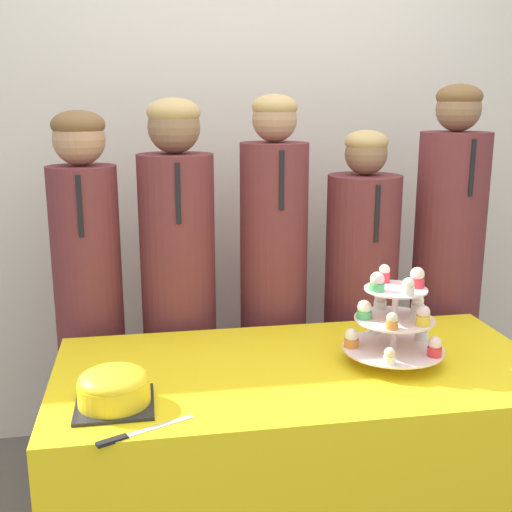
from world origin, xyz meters
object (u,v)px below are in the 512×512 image
at_px(cake_knife, 130,435).
at_px(student_2, 273,306).
at_px(round_cake, 114,387).
at_px(student_3, 359,320).
at_px(student_1, 180,313).
at_px(student_4, 445,294).
at_px(cupcake_stand, 395,319).
at_px(student_0, 91,320).

distance_m(cake_knife, student_2, 1.10).
relative_size(round_cake, cake_knife, 0.86).
distance_m(cake_knife, student_3, 1.33).
xyz_separation_m(student_2, student_3, (0.37, -0.00, -0.08)).
bearing_deg(round_cake, cake_knife, -75.80).
xyz_separation_m(round_cake, student_1, (0.22, 0.77, -0.05)).
bearing_deg(student_1, student_4, 0.00).
xyz_separation_m(cupcake_stand, student_1, (-0.65, 0.61, -0.14)).
relative_size(student_2, student_4, 0.98).
bearing_deg(round_cake, student_0, 99.00).
bearing_deg(student_2, student_4, 0.00).
distance_m(cupcake_stand, student_4, 0.79).
xyz_separation_m(cake_knife, student_0, (-0.17, 0.94, -0.01)).
xyz_separation_m(cupcake_stand, student_4, (0.48, 0.61, -0.13)).
relative_size(student_0, student_1, 0.97).
xyz_separation_m(student_3, student_4, (0.38, 0.00, 0.09)).
bearing_deg(cake_knife, student_0, 75.57).
height_order(student_3, student_4, student_4).
height_order(cake_knife, student_0, student_0).
xyz_separation_m(student_1, student_3, (0.75, -0.00, -0.08)).
bearing_deg(cupcake_stand, student_1, 136.84).
relative_size(cake_knife, student_2, 0.15).
relative_size(cupcake_stand, student_4, 0.20).
bearing_deg(student_4, student_1, -180.00).
xyz_separation_m(student_2, student_4, (0.75, 0.00, 0.02)).
bearing_deg(cake_knife, student_1, 54.79).
distance_m(round_cake, cake_knife, 0.19).
height_order(cupcake_stand, student_4, student_4).
height_order(cake_knife, cupcake_stand, cupcake_stand).
bearing_deg(student_4, student_2, -180.00).
bearing_deg(student_4, round_cake, -150.45).
height_order(cupcake_stand, student_1, student_1).
relative_size(student_0, student_2, 0.96).
distance_m(student_2, student_4, 0.75).
bearing_deg(cake_knife, round_cake, 79.79).
relative_size(cake_knife, student_3, 0.17).
bearing_deg(student_1, cupcake_stand, -43.16).
relative_size(cake_knife, student_1, 0.16).
bearing_deg(cake_knife, cupcake_stand, -2.67).
relative_size(round_cake, student_0, 0.14).
bearing_deg(student_4, cake_knife, -144.28).
bearing_deg(student_4, student_0, -180.00).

